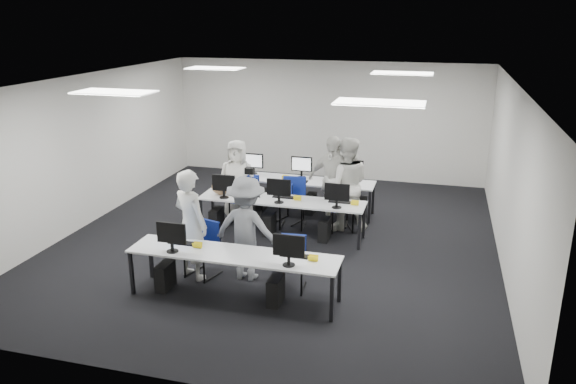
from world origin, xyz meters
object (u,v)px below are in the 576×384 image
(chair_4, at_px, (340,216))
(desk_front, at_px, (234,256))
(desk_mid, at_px, (282,202))
(chair_3, at_px, (293,211))
(photographer, at_px, (247,229))
(student_2, at_px, (237,180))
(student_3, at_px, (332,182))
(chair_7, at_px, (338,213))
(chair_5, at_px, (250,202))
(chair_6, at_px, (289,209))
(student_0, at_px, (191,224))
(chair_2, at_px, (244,208))
(student_1, at_px, (346,184))
(chair_0, at_px, (203,259))
(chair_1, at_px, (292,273))

(chair_4, bearing_deg, desk_front, -129.76)
(desk_front, xyz_separation_m, desk_mid, (0.00, 2.60, 0.00))
(chair_3, distance_m, photographer, 2.50)
(student_2, relative_size, student_3, 0.90)
(desk_mid, distance_m, chair_7, 1.34)
(student_3, bearing_deg, student_2, -156.79)
(chair_4, xyz_separation_m, student_2, (-2.17, 0.04, 0.55))
(desk_front, relative_size, chair_5, 3.39)
(chair_5, height_order, student_2, student_2)
(chair_6, bearing_deg, photographer, -70.50)
(student_0, relative_size, student_3, 0.97)
(chair_2, height_order, chair_4, chair_2)
(student_1, bearing_deg, chair_0, 44.87)
(desk_front, distance_m, chair_2, 3.26)
(desk_mid, bearing_deg, student_3, 40.53)
(chair_0, relative_size, chair_5, 0.96)
(student_0, height_order, photographer, student_0)
(chair_0, distance_m, photographer, 0.93)
(chair_3, distance_m, student_0, 2.88)
(student_1, bearing_deg, chair_5, -16.31)
(chair_7, bearing_deg, student_2, 179.48)
(chair_6, bearing_deg, chair_2, -144.24)
(chair_7, distance_m, student_3, 0.70)
(desk_mid, height_order, chair_7, chair_7)
(chair_2, distance_m, student_3, 1.90)
(student_3, bearing_deg, chair_4, -5.68)
(chair_7, relative_size, student_2, 0.49)
(chair_1, distance_m, chair_3, 2.71)
(chair_3, bearing_deg, student_0, -116.13)
(chair_0, height_order, chair_7, chair_0)
(chair_4, bearing_deg, student_3, 131.03)
(desk_mid, bearing_deg, chair_7, 42.16)
(chair_2, distance_m, chair_6, 0.93)
(chair_2, xyz_separation_m, student_2, (-0.19, 0.15, 0.55))
(student_3, relative_size, photographer, 1.10)
(chair_3, relative_size, chair_5, 1.04)
(chair_0, height_order, chair_5, chair_5)
(chair_2, bearing_deg, chair_7, 22.30)
(chair_0, xyz_separation_m, chair_5, (-0.19, 2.93, 0.01))
(chair_1, distance_m, student_3, 2.88)
(chair_7, bearing_deg, desk_front, -111.20)
(desk_mid, bearing_deg, student_2, 149.91)
(desk_front, distance_m, chair_7, 3.60)
(student_3, bearing_deg, photographer, -87.11)
(chair_0, xyz_separation_m, chair_1, (1.52, -0.08, -0.02))
(desk_front, xyz_separation_m, chair_3, (0.08, 3.14, -0.37))
(chair_7, bearing_deg, chair_5, 171.82)
(chair_3, xyz_separation_m, chair_6, (-0.13, 0.23, -0.03))
(chair_7, bearing_deg, chair_6, 179.10)
(photographer, bearing_deg, student_3, -104.84)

